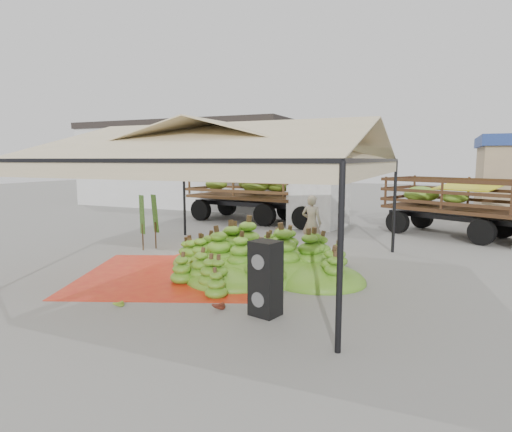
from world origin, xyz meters
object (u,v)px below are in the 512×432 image
at_px(banana_heap, 265,250).
at_px(truck_right, 487,202).
at_px(vendor, 312,223).
at_px(truck_left, 271,189).
at_px(speaker_stack, 265,278).

relative_size(banana_heap, truck_right, 0.82).
bearing_deg(banana_heap, vendor, 83.72).
height_order(vendor, truck_left, truck_left).
height_order(banana_heap, truck_right, truck_right).
xyz_separation_m(speaker_stack, vendor, (-0.85, 6.11, 0.20)).
distance_m(banana_heap, vendor, 3.25).
bearing_deg(truck_left, truck_right, 0.26).
bearing_deg(truck_left, speaker_stack, -61.83).
bearing_deg(banana_heap, speaker_stack, -67.37).
bearing_deg(speaker_stack, truck_right, 81.14).
xyz_separation_m(vendor, truck_right, (5.45, 4.38, 0.52)).
relative_size(truck_left, truck_right, 1.10).
bearing_deg(truck_left, vendor, -49.44).
relative_size(speaker_stack, truck_right, 0.20).
bearing_deg(truck_left, banana_heap, -62.35).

